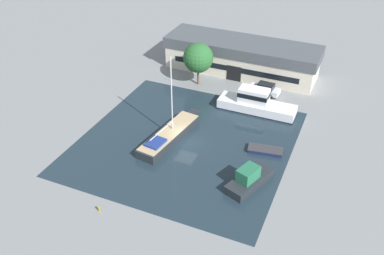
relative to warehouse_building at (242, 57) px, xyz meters
The scene contains 10 objects.
ground_plane 22.33m from the warehouse_building, 90.34° to the right, with size 440.00×440.00×0.00m, color gray.
water_canal 22.33m from the warehouse_building, 90.34° to the right, with size 25.90×26.18×0.01m, color #1E2D38.
warehouse_building is the anchor object (origin of this frame).
quay_tree_near_building 8.66m from the warehouse_building, 124.74° to the right, with size 4.64×4.64×6.82m.
parked_car 8.44m from the warehouse_building, 46.23° to the right, with size 4.76×2.22×1.77m.
sailboat_moored 22.58m from the warehouse_building, 95.83° to the right, with size 4.10×12.25×11.23m.
motor_cruiser 12.88m from the warehouse_building, 62.73° to the right, with size 11.03×3.18×3.50m.
small_dinghy 22.59m from the warehouse_building, 64.26° to the right, with size 4.48×2.35×0.50m.
cabin_boat 28.73m from the warehouse_building, 70.27° to the right, with size 4.32×6.63×2.53m.
mooring_bollard 37.26m from the warehouse_building, 95.12° to the right, with size 0.23×0.23×0.70m.
Camera 1 is at (18.39, -40.52, 31.77)m, focal length 40.00 mm.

